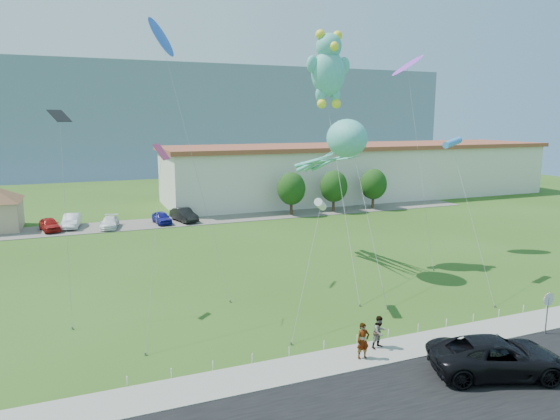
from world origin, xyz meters
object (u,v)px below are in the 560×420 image
object	(u,v)px
warehouse	(361,171)
parked_car_white	(110,222)
parked_car_red	(50,224)
parked_car_silver	(72,221)
parked_car_blue	(162,218)
teddy_bear_kite	(329,67)
pedestrian_right	(380,332)
parked_car_black	(184,215)
suv	(498,357)
stop_sign	(548,303)
pedestrian_left	(363,341)
octopus_kite	(337,149)

from	to	relation	value
warehouse	parked_car_white	distance (m)	39.28
warehouse	parked_car_red	bearing A→B (deg)	-168.44
parked_car_silver	parked_car_blue	distance (m)	9.81
teddy_bear_kite	pedestrian_right	bearing A→B (deg)	-106.66
parked_car_black	suv	bearing A→B (deg)	-95.14
stop_sign	teddy_bear_kite	world-z (taller)	teddy_bear_kite
stop_sign	parked_car_blue	world-z (taller)	stop_sign
pedestrian_left	parked_car_black	world-z (taller)	pedestrian_left
stop_sign	pedestrian_right	distance (m)	9.99
pedestrian_right	parked_car_blue	xyz separation A→B (m)	(-5.84, 36.85, -0.23)
parked_car_silver	parked_car_blue	xyz separation A→B (m)	(9.70, -1.45, -0.07)
stop_sign	parked_car_white	distance (m)	43.97
parked_car_red	teddy_bear_kite	distance (m)	34.75
parked_car_red	octopus_kite	bearing A→B (deg)	-61.29
warehouse	suv	world-z (taller)	warehouse
stop_sign	pedestrian_left	world-z (taller)	stop_sign
parked_car_silver	parked_car_black	xyz separation A→B (m)	(12.33, -1.14, 0.02)
suv	parked_car_black	bearing A→B (deg)	28.66
parked_car_black	parked_car_blue	bearing A→B (deg)	172.09
pedestrian_right	parked_car_black	distance (m)	37.30
pedestrian_right	parked_car_white	xyz separation A→B (m)	(-11.62, 36.52, -0.29)
stop_sign	parked_car_red	size ratio (longest dim) A/B	0.60
pedestrian_right	parked_car_silver	world-z (taller)	pedestrian_right
parked_car_silver	teddy_bear_kite	xyz separation A→B (m)	(20.21, -22.71, 15.22)
pedestrian_left	octopus_kite	distance (m)	17.64
parked_car_silver	teddy_bear_kite	bearing A→B (deg)	-41.02
pedestrian_right	stop_sign	bearing A→B (deg)	-24.29
suv	pedestrian_right	world-z (taller)	pedestrian_right
pedestrian_left	suv	bearing A→B (deg)	-32.44
pedestrian_right	teddy_bear_kite	size ratio (longest dim) A/B	0.09
stop_sign	parked_car_black	bearing A→B (deg)	108.38
stop_sign	parked_car_blue	xyz separation A→B (m)	(-15.61, 38.74, -1.13)
stop_sign	pedestrian_right	size ratio (longest dim) A/B	1.43
octopus_kite	parked_car_red	bearing A→B (deg)	132.90
parked_car_black	octopus_kite	world-z (taller)	octopus_kite
pedestrian_left	pedestrian_right	xyz separation A→B (m)	(1.44, 0.72, -0.06)
pedestrian_left	octopus_kite	bearing A→B (deg)	70.48
pedestrian_right	teddy_bear_kite	bearing A→B (deg)	59.98
octopus_kite	teddy_bear_kite	xyz separation A→B (m)	(0.23, 2.15, 6.28)
teddy_bear_kite	pedestrian_left	bearing A→B (deg)	-110.51
parked_car_white	octopus_kite	xyz separation A→B (m)	(16.05, -23.07, 9.08)
parked_car_white	parked_car_black	size ratio (longest dim) A/B	0.90
warehouse	pedestrian_left	distance (m)	54.68
parked_car_black	stop_sign	bearing A→B (deg)	-86.21
suv	parked_car_white	distance (m)	43.68
stop_sign	parked_car_white	xyz separation A→B (m)	(-21.38, 38.40, -1.19)
pedestrian_right	parked_car_black	bearing A→B (deg)	81.57
suv	parked_car_blue	world-z (taller)	suv
parked_car_white	warehouse	bearing A→B (deg)	24.51
teddy_bear_kite	parked_car_red	bearing A→B (deg)	135.89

